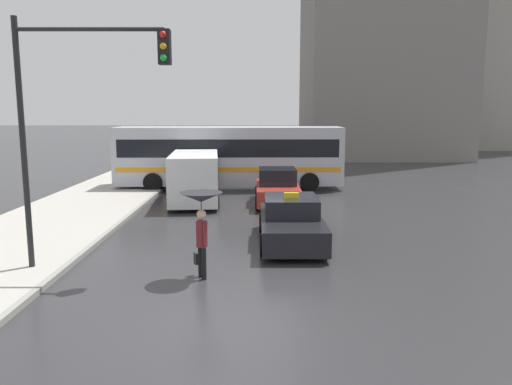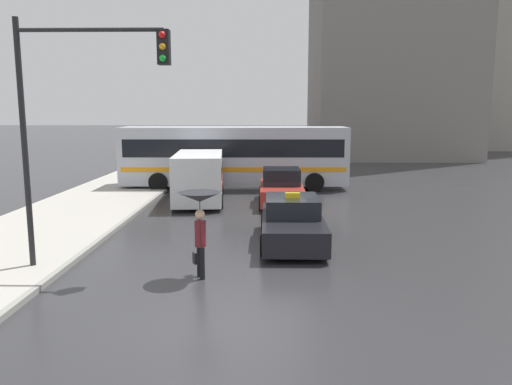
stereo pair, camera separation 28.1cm
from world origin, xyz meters
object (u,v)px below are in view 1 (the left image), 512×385
(ambulance_van, at_px, (196,175))
(city_bus, at_px, (231,154))
(taxi, at_px, (293,222))
(sedan_red, at_px, (279,188))
(traffic_light, at_px, (80,99))
(pedestrian_with_umbrella, at_px, (203,209))

(ambulance_van, height_order, city_bus, city_bus)
(taxi, height_order, sedan_red, taxi)
(ambulance_van, bearing_deg, traffic_light, 76.49)
(taxi, relative_size, pedestrian_with_umbrella, 2.15)
(taxi, xyz_separation_m, pedestrian_with_umbrella, (-2.35, -3.30, 1.04))
(traffic_light, bearing_deg, city_bus, 78.62)
(taxi, bearing_deg, pedestrian_with_umbrella, 54.54)
(pedestrian_with_umbrella, xyz_separation_m, traffic_light, (-2.91, 0.49, 2.56))
(taxi, bearing_deg, ambulance_van, -61.49)
(ambulance_van, relative_size, city_bus, 0.45)
(traffic_light, bearing_deg, sedan_red, 61.42)
(city_bus, xyz_separation_m, pedestrian_with_umbrella, (0.11, -14.42, -0.09))
(pedestrian_with_umbrella, bearing_deg, traffic_light, 54.41)
(sedan_red, bearing_deg, traffic_light, 61.42)
(pedestrian_with_umbrella, bearing_deg, ambulance_van, -18.25)
(sedan_red, height_order, city_bus, city_bus)
(pedestrian_with_umbrella, distance_m, traffic_light, 3.91)
(city_bus, bearing_deg, taxi, 11.44)
(ambulance_van, bearing_deg, taxi, 113.85)
(sedan_red, height_order, ambulance_van, ambulance_van)
(sedan_red, xyz_separation_m, traffic_light, (-5.12, -9.41, 3.56))
(taxi, distance_m, pedestrian_with_umbrella, 4.18)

